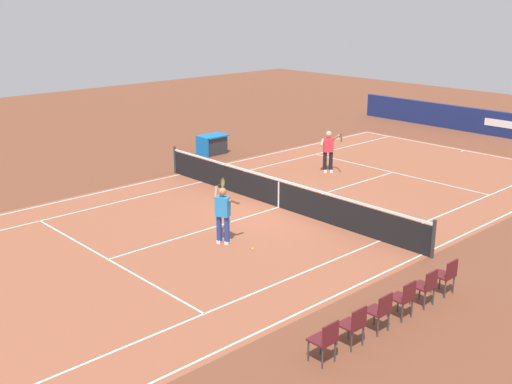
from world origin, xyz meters
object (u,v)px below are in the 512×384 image
(spectator_chair_1, at_px, (426,285))
(spectator_chair_5, at_px, (325,339))
(tennis_net, at_px, (279,193))
(spectator_chair_2, at_px, (404,297))
(tennis_player_near, at_px, (223,212))
(spectator_chair_4, at_px, (354,323))
(equipment_cart_tarped, at_px, (212,144))
(tennis_player_far, at_px, (329,149))
(tennis_ball, at_px, (253,249))
(spectator_chair_3, at_px, (380,310))
(spectator_chair_0, at_px, (447,274))

(spectator_chair_1, xyz_separation_m, spectator_chair_5, (3.41, 0.00, 0.00))
(tennis_net, bearing_deg, spectator_chair_5, 50.53)
(spectator_chair_2, distance_m, spectator_chair_5, 2.56)
(tennis_net, relative_size, tennis_player_near, 6.89)
(spectator_chair_1, height_order, spectator_chair_2, same)
(spectator_chair_2, distance_m, spectator_chair_4, 1.71)
(spectator_chair_4, relative_size, equipment_cart_tarped, 0.70)
(tennis_player_far, distance_m, spectator_chair_4, 13.19)
(tennis_player_far, bearing_deg, tennis_ball, 27.10)
(spectator_chair_3, bearing_deg, spectator_chair_1, 180.00)
(spectator_chair_5, relative_size, equipment_cart_tarped, 0.70)
(tennis_ball, distance_m, spectator_chair_3, 5.20)
(tennis_net, relative_size, spectator_chair_5, 13.30)
(spectator_chair_1, distance_m, equipment_cart_tarped, 15.49)
(spectator_chair_1, bearing_deg, tennis_player_near, -81.70)
(spectator_chair_1, bearing_deg, spectator_chair_5, 0.00)
(tennis_player_far, xyz_separation_m, spectator_chair_5, (10.49, 9.00, -0.41))
(tennis_player_near, relative_size, tennis_player_far, 1.00)
(spectator_chair_0, distance_m, spectator_chair_5, 4.27)
(tennis_player_near, bearing_deg, spectator_chair_5, 67.14)
(tennis_player_near, height_order, spectator_chair_4, tennis_player_near)
(tennis_ball, xyz_separation_m, spectator_chair_4, (1.93, 5.06, 0.49))
(tennis_player_near, distance_m, spectator_chair_1, 6.09)
(spectator_chair_2, bearing_deg, tennis_ball, -92.56)
(tennis_player_near, bearing_deg, spectator_chair_4, 74.37)
(tennis_player_far, bearing_deg, spectator_chair_2, 48.64)
(spectator_chair_4, bearing_deg, spectator_chair_0, 180.00)
(tennis_ball, relative_size, spectator_chair_0, 0.08)
(spectator_chair_5, bearing_deg, tennis_player_far, -139.35)
(tennis_net, height_order, tennis_player_near, tennis_player_near)
(tennis_player_near, relative_size, equipment_cart_tarped, 1.36)
(tennis_ball, height_order, spectator_chair_4, spectator_chair_4)
(tennis_net, xyz_separation_m, equipment_cart_tarped, (-3.07, -7.26, -0.05))
(spectator_chair_5, bearing_deg, equipment_cart_tarped, -121.89)
(tennis_player_far, height_order, spectator_chair_0, tennis_player_far)
(tennis_net, height_order, equipment_cart_tarped, tennis_net)
(spectator_chair_1, relative_size, spectator_chair_3, 1.00)
(spectator_chair_0, bearing_deg, spectator_chair_2, 0.00)
(spectator_chair_1, relative_size, spectator_chair_5, 1.00)
(spectator_chair_3, bearing_deg, equipment_cart_tarped, -116.75)
(tennis_player_near, bearing_deg, spectator_chair_1, 98.30)
(spectator_chair_4, bearing_deg, tennis_player_near, -105.63)
(spectator_chair_0, relative_size, spectator_chair_1, 1.00)
(spectator_chair_3, bearing_deg, spectator_chair_4, 0.00)
(equipment_cart_tarped, bearing_deg, spectator_chair_1, 68.89)
(spectator_chair_4, bearing_deg, tennis_player_far, -136.94)
(spectator_chair_2, bearing_deg, equipment_cart_tarped, -113.99)
(spectator_chair_2, bearing_deg, tennis_player_near, -89.77)
(tennis_player_near, xyz_separation_m, spectator_chair_1, (-0.88, 6.01, -0.41))
(tennis_player_far, xyz_separation_m, spectator_chair_3, (8.78, 9.00, -0.41))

